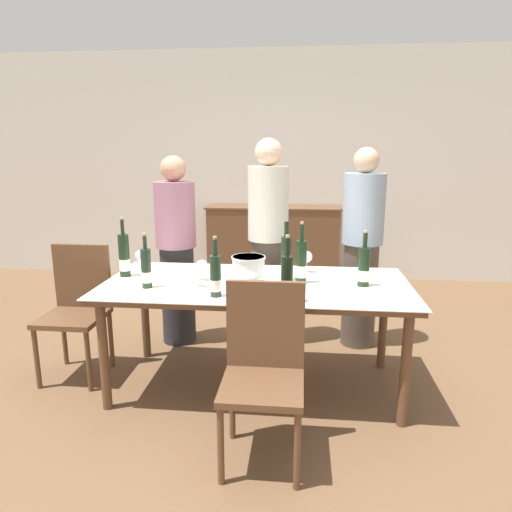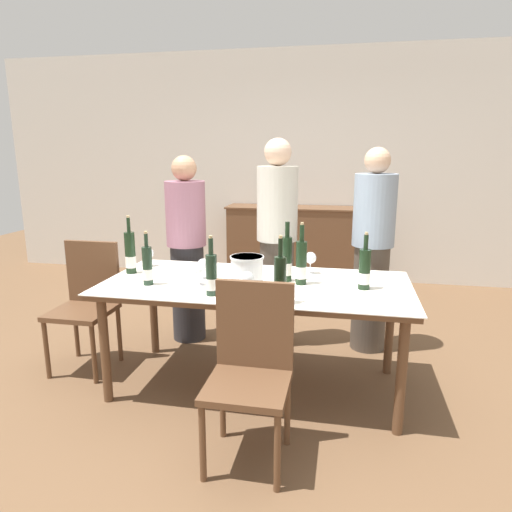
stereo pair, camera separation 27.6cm
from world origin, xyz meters
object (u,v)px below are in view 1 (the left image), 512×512
(wine_glass_2, at_px, (202,267))
(person_guest_left, at_px, (268,243))
(chair_near_front, at_px, (264,361))
(person_guest_right, at_px, (362,249))
(wine_glass_1, at_px, (252,279))
(wine_bottle_1, at_px, (287,281))
(wine_glass_4, at_px, (307,257))
(wine_bottle_0, at_px, (286,259))
(wine_bottle_5, at_px, (301,262))
(wine_bottle_6, at_px, (216,276))
(wine_glass_0, at_px, (141,256))
(chair_left_end, at_px, (78,302))
(wine_bottle_3, at_px, (146,269))
(sideboard_cabinet, at_px, (273,244))
(dining_table, at_px, (256,292))
(person_host, at_px, (176,252))
(ice_bucket, at_px, (248,271))
(wine_bottle_2, at_px, (124,257))
(wine_bottle_4, at_px, (364,267))

(wine_glass_2, relative_size, person_guest_left, 0.08)
(chair_near_front, height_order, person_guest_right, person_guest_right)
(person_guest_left, bearing_deg, wine_glass_1, -90.97)
(wine_bottle_1, distance_m, person_guest_left, 1.19)
(wine_glass_4, bearing_deg, wine_bottle_0, -122.43)
(wine_glass_4, relative_size, person_guest_right, 0.10)
(wine_bottle_5, relative_size, wine_bottle_6, 1.12)
(wine_glass_0, relative_size, chair_left_end, 0.15)
(wine_glass_0, relative_size, person_guest_left, 0.08)
(wine_bottle_3, xyz_separation_m, wine_bottle_5, (0.98, 0.21, 0.02))
(sideboard_cabinet, height_order, dining_table, sideboard_cabinet)
(chair_left_end, xyz_separation_m, person_host, (0.57, 0.63, 0.24))
(wine_glass_0, distance_m, wine_glass_1, 1.04)
(wine_glass_2, bearing_deg, wine_bottle_0, 6.53)
(wine_glass_2, xyz_separation_m, person_guest_left, (0.39, 0.77, 0.01))
(dining_table, height_order, wine_bottle_0, wine_bottle_0)
(wine_bottle_1, bearing_deg, ice_bucket, 131.75)
(wine_bottle_3, height_order, chair_near_front, wine_bottle_3)
(chair_near_front, xyz_separation_m, person_host, (-0.85, 1.42, 0.26))
(wine_bottle_3, xyz_separation_m, chair_near_front, (0.79, -0.51, -0.34))
(wine_bottle_2, relative_size, chair_near_front, 0.44)
(chair_near_front, bearing_deg, wine_bottle_3, 146.99)
(wine_bottle_4, height_order, wine_glass_1, wine_bottle_4)
(person_guest_left, height_order, person_guest_right, person_guest_left)
(ice_bucket, xyz_separation_m, wine_glass_0, (-0.85, 0.38, -0.01))
(wine_glass_0, distance_m, wine_glass_4, 1.22)
(wine_bottle_0, bearing_deg, person_guest_right, 51.22)
(sideboard_cabinet, height_order, person_host, person_host)
(wine_bottle_1, height_order, wine_bottle_4, wine_bottle_1)
(wine_glass_1, distance_m, chair_left_end, 1.39)
(dining_table, distance_m, wine_bottle_4, 0.72)
(wine_bottle_3, xyz_separation_m, wine_glass_0, (-0.20, 0.46, -0.03))
(wine_bottle_3, height_order, person_host, person_host)
(ice_bucket, distance_m, wine_bottle_6, 0.27)
(wine_bottle_1, xyz_separation_m, wine_glass_2, (-0.58, 0.41, -0.04))
(wine_glass_0, bearing_deg, wine_glass_4, 1.09)
(sideboard_cabinet, relative_size, wine_bottle_6, 4.47)
(wine_bottle_3, height_order, wine_glass_1, wine_bottle_3)
(wine_bottle_4, distance_m, wine_glass_4, 0.47)
(wine_bottle_6, xyz_separation_m, wine_glass_1, (0.21, 0.04, -0.02))
(wine_bottle_3, height_order, wine_glass_2, wine_bottle_3)
(wine_bottle_0, relative_size, wine_glass_0, 2.83)
(wine_bottle_4, relative_size, chair_near_front, 0.39)
(wine_bottle_2, bearing_deg, wine_glass_1, -20.30)
(wine_bottle_4, bearing_deg, wine_bottle_6, -161.18)
(wine_bottle_0, height_order, person_guest_left, person_guest_left)
(dining_table, relative_size, wine_bottle_5, 4.94)
(chair_near_front, bearing_deg, wine_glass_4, 77.50)
(ice_bucket, xyz_separation_m, wine_bottle_5, (0.33, 0.13, 0.03))
(wine_glass_4, xyz_separation_m, person_host, (-1.07, 0.42, -0.08))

